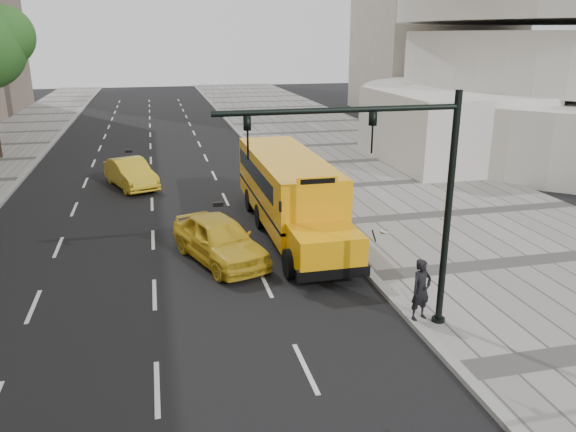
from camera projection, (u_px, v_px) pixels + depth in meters
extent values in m
plane|color=black|center=(179.00, 238.00, 22.23)|extent=(140.00, 140.00, 0.00)
cube|color=gray|center=(453.00, 214.00, 24.86)|extent=(12.00, 140.00, 0.15)
cube|color=gray|center=(324.00, 225.00, 23.53)|extent=(0.30, 140.00, 0.15)
cube|color=silver|center=(448.00, 128.00, 34.57)|extent=(8.00, 10.00, 4.40)
sphere|color=#255A1E|center=(4.00, 36.00, 34.41)|extent=(3.65, 3.65, 3.65)
cube|color=#FAA60B|center=(287.00, 185.00, 23.09)|extent=(2.50, 9.00, 2.45)
cube|color=#FAA60B|center=(325.00, 247.00, 18.21)|extent=(2.20, 2.00, 1.10)
cube|color=black|center=(333.00, 273.00, 17.56)|extent=(2.38, 0.25, 0.35)
cube|color=black|center=(287.00, 197.00, 23.25)|extent=(2.52, 9.00, 0.12)
cube|color=black|center=(317.00, 204.00, 18.84)|extent=(2.05, 0.10, 0.90)
cube|color=black|center=(284.00, 171.00, 23.41)|extent=(2.52, 7.50, 0.70)
cube|color=#FAA60B|center=(317.00, 181.00, 18.58)|extent=(1.40, 0.12, 0.28)
ellipsoid|color=silver|center=(388.00, 234.00, 17.00)|extent=(0.32, 0.32, 0.14)
cylinder|color=black|center=(377.00, 239.00, 17.22)|extent=(0.36, 0.47, 0.58)
cylinder|color=black|center=(289.00, 264.00, 18.42)|extent=(0.30, 1.00, 1.00)
cylinder|color=black|center=(354.00, 258.00, 18.92)|extent=(0.30, 1.00, 1.00)
cylinder|color=black|center=(260.00, 216.00, 23.23)|extent=(0.30, 1.00, 1.00)
cylinder|color=black|center=(313.00, 212.00, 23.73)|extent=(0.30, 1.00, 1.00)
cylinder|color=black|center=(250.00, 200.00, 25.55)|extent=(0.30, 1.00, 1.00)
cylinder|color=black|center=(298.00, 197.00, 26.05)|extent=(0.30, 1.00, 1.00)
imported|color=gold|center=(219.00, 239.00, 19.72)|extent=(3.43, 5.14, 1.63)
imported|color=gold|center=(131.00, 173.00, 29.39)|extent=(3.03, 4.79, 1.49)
imported|color=black|center=(421.00, 290.00, 15.33)|extent=(0.73, 0.58, 1.75)
cylinder|color=black|center=(448.00, 216.00, 14.52)|extent=(0.18, 0.18, 6.40)
cylinder|color=black|center=(438.00, 322.00, 15.47)|extent=(0.36, 0.36, 0.25)
cylinder|color=black|center=(341.00, 110.00, 12.99)|extent=(6.00, 0.14, 0.14)
imported|color=black|center=(372.00, 132.00, 13.34)|extent=(0.16, 0.20, 1.00)
imported|color=black|center=(247.00, 138.00, 12.68)|extent=(0.16, 0.20, 1.00)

